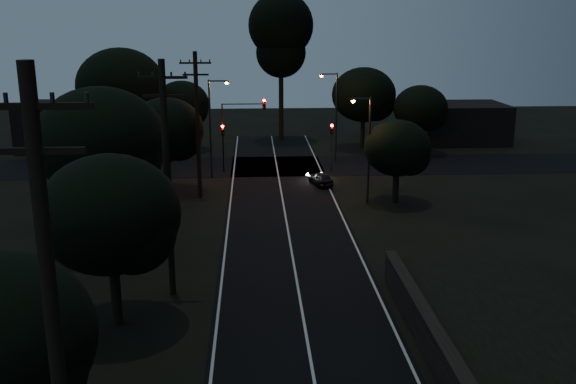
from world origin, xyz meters
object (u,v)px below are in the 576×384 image
tall_pine (281,34)px  signal_right (331,138)px  utility_pole_near (57,359)px  signal_left (223,139)px  streetlight_b (334,111)px  streetlight_c (367,143)px  car (321,178)px  utility_pole_far (197,123)px  utility_pole_mid (167,177)px  streetlight_a (212,122)px  signal_mast (243,121)px

tall_pine → signal_right: tall_pine is taller
utility_pole_near → signal_left: utility_pole_near is taller
signal_left → streetlight_b: streetlight_b is taller
streetlight_c → car: 6.96m
tall_pine → streetlight_c: size_ratio=2.05×
utility_pole_near → utility_pole_far: size_ratio=1.14×
signal_left → streetlight_c: 14.52m
utility_pole_mid → streetlight_b: size_ratio=1.38×
utility_pole_near → streetlight_b: 47.40m
utility_pole_mid → signal_left: size_ratio=2.68×
signal_right → streetlight_a: size_ratio=0.51×
streetlight_a → streetlight_b: 12.19m
utility_pole_mid → utility_pole_far: bearing=90.0°
signal_left → signal_right: size_ratio=1.00×
streetlight_a → streetlight_b: (10.61, 6.00, 0.00)m
streetlight_a → streetlight_c: bearing=-35.7°
streetlight_a → signal_left: bearing=70.4°
signal_right → streetlight_a: bearing=-168.7°
signal_left → streetlight_b: bearing=22.0°
tall_pine → signal_left: size_ratio=3.75×
signal_right → car: size_ratio=1.31×
utility_pole_mid → car: size_ratio=3.51×
streetlight_a → streetlight_b: size_ratio=1.00×
utility_pole_near → signal_left: (1.40, 41.99, -3.41)m
tall_pine → signal_mast: 16.91m
utility_pole_near → utility_pole_far: 34.01m
tall_pine → streetlight_a: (-6.31, -17.00, -6.44)m
utility_pole_near → car: 38.74m
utility_pole_mid → signal_mast: (3.09, 24.99, -1.40)m
streetlight_b → utility_pole_near: bearing=-103.8°
streetlight_b → streetlight_a: bearing=-150.5°
utility_pole_far → signal_left: utility_pole_far is taller
utility_pole_far → streetlight_a: size_ratio=1.31×
tall_pine → streetlight_b: (4.31, -11.00, -6.44)m
signal_left → streetlight_a: 2.77m
utility_pole_far → tall_pine: tall_pine is taller
streetlight_c → car: streetlight_c is taller
utility_pole_far → signal_mast: utility_pole_far is taller
signal_mast → streetlight_a: 3.13m
utility_pole_far → utility_pole_near: bearing=-90.0°
utility_pole_near → utility_pole_mid: 17.01m
utility_pole_mid → signal_right: (10.60, 24.99, -2.90)m
car → signal_left: bearing=-44.8°
streetlight_b → utility_pole_mid: bearing=-111.3°
utility_pole_far → streetlight_c: bearing=-9.6°
streetlight_c → utility_pole_far: bearing=170.4°
utility_pole_far → streetlight_a: 6.10m
signal_right → utility_pole_mid: bearing=-113.0°
signal_mast → utility_pole_near: bearing=-94.2°
signal_right → signal_mast: signal_mast is taller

